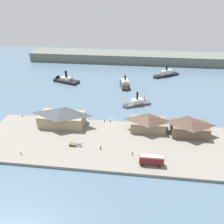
{
  "coord_description": "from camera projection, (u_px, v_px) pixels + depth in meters",
  "views": [
    {
      "loc": [
        12.8,
        -101.47,
        59.8
      ],
      "look_at": [
        -0.11,
        4.04,
        2.0
      ],
      "focal_mm": 35.96,
      "sensor_mm": 36.0,
      "label": 1
    }
  ],
  "objects": [
    {
      "name": "ferry_moored_west",
      "position": [
        134.0,
        104.0,
        131.54
      ],
      "size": [
        17.69,
        12.09,
        10.07
      ],
      "color": "#514C47",
      "rests_on": "ground"
    },
    {
      "name": "ferry_shed_central_terminal",
      "position": [
        62.0,
        117.0,
        108.91
      ],
      "size": [
        21.96,
        10.89,
        8.82
      ],
      "color": "#998466",
      "rests_on": "quay_promenade"
    },
    {
      "name": "mooring_post_center_east",
      "position": [
        22.0,
        116.0,
        118.03
      ],
      "size": [
        0.44,
        0.44,
        0.9
      ],
      "primitive_type": "cylinder",
      "color": "black",
      "rests_on": "quay_promenade"
    },
    {
      "name": "pedestrian_near_west_shed",
      "position": [
        101.0,
        148.0,
        93.52
      ],
      "size": [
        0.43,
        0.43,
        1.75
      ],
      "color": "#232328",
      "rests_on": "quay_promenade"
    },
    {
      "name": "seawall_edge",
      "position": [
        110.0,
        122.0,
        115.03
      ],
      "size": [
        110.0,
        0.8,
        1.0
      ],
      "primitive_type": "cube",
      "color": "#666159",
      "rests_on": "ground"
    },
    {
      "name": "ground_plane",
      "position": [
        111.0,
        119.0,
        118.41
      ],
      "size": [
        320.0,
        320.0,
        0.0
      ],
      "primitive_type": "plane",
      "color": "slate"
    },
    {
      "name": "ferry_shed_east_terminal",
      "position": [
        190.0,
        127.0,
        102.39
      ],
      "size": [
        16.38,
        10.75,
        7.28
      ],
      "color": "brown",
      "rests_on": "quay_promenade"
    },
    {
      "name": "ferry_approaching_east",
      "position": [
        125.0,
        85.0,
        155.9
      ],
      "size": [
        8.72,
        17.7,
        10.06
      ],
      "color": "black",
      "rests_on": "ground"
    },
    {
      "name": "mooring_post_center_west",
      "position": [
        43.0,
        117.0,
        116.92
      ],
      "size": [
        0.44,
        0.44,
        0.9
      ],
      "primitive_type": "cylinder",
      "color": "black",
      "rests_on": "quay_promenade"
    },
    {
      "name": "ferry_mid_harbor",
      "position": [
        63.0,
        80.0,
        166.15
      ],
      "size": [
        21.84,
        12.96,
        10.88
      ],
      "color": "black",
      "rests_on": "ground"
    },
    {
      "name": "pedestrian_at_waters_edge",
      "position": [
        132.0,
        153.0,
        90.45
      ],
      "size": [
        0.42,
        0.42,
        1.7
      ],
      "color": "#6B5B4C",
      "rests_on": "quay_promenade"
    },
    {
      "name": "street_tram",
      "position": [
        151.0,
        160.0,
        84.53
      ],
      "size": [
        9.1,
        2.65,
        4.14
      ],
      "color": "maroon",
      "rests_on": "quay_promenade"
    },
    {
      "name": "ferry_shed_customs_shed",
      "position": [
        148.0,
        122.0,
        105.66
      ],
      "size": [
        16.43,
        9.89,
        7.67
      ],
      "color": "#847056",
      "rests_on": "quay_promenade"
    },
    {
      "name": "quay_promenade",
      "position": [
        105.0,
        143.0,
        98.94
      ],
      "size": [
        110.0,
        36.0,
        1.2
      ],
      "primitive_type": "cube",
      "color": "gray",
      "rests_on": "ground"
    },
    {
      "name": "far_headland",
      "position": [
        126.0,
        57.0,
        212.42
      ],
      "size": [
        180.0,
        24.0,
        8.0
      ],
      "primitive_type": "cube",
      "color": "#60665B",
      "rests_on": "ground"
    },
    {
      "name": "mooring_post_east",
      "position": [
        104.0,
        121.0,
        113.44
      ],
      "size": [
        0.44,
        0.44,
        0.9
      ],
      "primitive_type": "cylinder",
      "color": "black",
      "rests_on": "quay_promenade"
    },
    {
      "name": "mooring_post_west",
      "position": [
        110.0,
        121.0,
        113.18
      ],
      "size": [
        0.44,
        0.44,
        0.9
      ],
      "primitive_type": "cylinder",
      "color": "black",
      "rests_on": "quay_promenade"
    },
    {
      "name": "ferry_approaching_west",
      "position": [
        164.0,
        75.0,
        175.82
      ],
      "size": [
        22.04,
        16.51,
        9.78
      ],
      "color": "black",
      "rests_on": "ground"
    },
    {
      "name": "pedestrian_near_cart",
      "position": [
        21.0,
        153.0,
        90.7
      ],
      "size": [
        0.37,
        0.37,
        1.51
      ],
      "color": "#6B5B4C",
      "rests_on": "quay_promenade"
    },
    {
      "name": "horse_cart",
      "position": [
        75.0,
        144.0,
        95.5
      ],
      "size": [
        5.79,
        1.62,
        1.87
      ],
      "color": "brown",
      "rests_on": "quay_promenade"
    }
  ]
}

